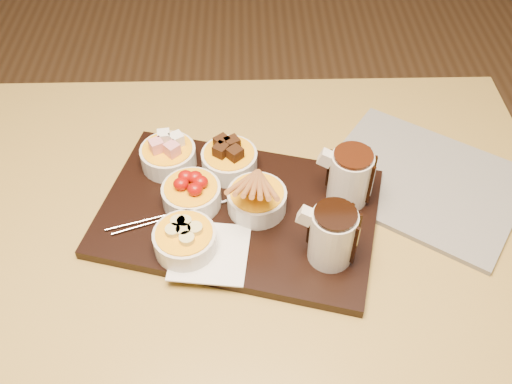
{
  "coord_description": "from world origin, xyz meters",
  "views": [
    {
      "loc": [
        0.06,
        -0.62,
        1.5
      ],
      "look_at": [
        0.07,
        0.01,
        0.81
      ],
      "focal_mm": 40.0,
      "sensor_mm": 36.0,
      "label": 1
    }
  ],
  "objects_px": {
    "pitcher_milk_chocolate": "(350,178)",
    "dining_table": "(216,256)",
    "newspaper": "(422,181)",
    "pitcher_dark_chocolate": "(332,236)",
    "bowl_strawberries": "(192,195)",
    "serving_board": "(238,212)"
  },
  "relations": [
    {
      "from": "pitcher_milk_chocolate",
      "to": "dining_table",
      "type": "bearing_deg",
      "value": -156.64
    },
    {
      "from": "dining_table",
      "to": "newspaper",
      "type": "relative_size",
      "value": 3.59
    },
    {
      "from": "dining_table",
      "to": "newspaper",
      "type": "distance_m",
      "value": 0.4
    },
    {
      "from": "pitcher_milk_chocolate",
      "to": "newspaper",
      "type": "height_order",
      "value": "pitcher_milk_chocolate"
    },
    {
      "from": "dining_table",
      "to": "pitcher_dark_chocolate",
      "type": "distance_m",
      "value": 0.27
    },
    {
      "from": "bowl_strawberries",
      "to": "pitcher_dark_chocolate",
      "type": "height_order",
      "value": "pitcher_dark_chocolate"
    },
    {
      "from": "pitcher_milk_chocolate",
      "to": "newspaper",
      "type": "xyz_separation_m",
      "value": [
        0.15,
        0.05,
        -0.06
      ]
    },
    {
      "from": "pitcher_dark_chocolate",
      "to": "bowl_strawberries",
      "type": "bearing_deg",
      "value": 167.35
    },
    {
      "from": "bowl_strawberries",
      "to": "pitcher_milk_chocolate",
      "type": "height_order",
      "value": "pitcher_milk_chocolate"
    },
    {
      "from": "serving_board",
      "to": "pitcher_milk_chocolate",
      "type": "height_order",
      "value": "pitcher_milk_chocolate"
    },
    {
      "from": "pitcher_dark_chocolate",
      "to": "serving_board",
      "type": "bearing_deg",
      "value": 160.02
    },
    {
      "from": "serving_board",
      "to": "newspaper",
      "type": "bearing_deg",
      "value": 26.94
    },
    {
      "from": "newspaper",
      "to": "pitcher_milk_chocolate",
      "type": "bearing_deg",
      "value": -127.21
    },
    {
      "from": "pitcher_dark_chocolate",
      "to": "pitcher_milk_chocolate",
      "type": "height_order",
      "value": "same"
    },
    {
      "from": "pitcher_dark_chocolate",
      "to": "newspaper",
      "type": "relative_size",
      "value": 0.29
    },
    {
      "from": "pitcher_milk_chocolate",
      "to": "newspaper",
      "type": "distance_m",
      "value": 0.17
    },
    {
      "from": "dining_table",
      "to": "newspaper",
      "type": "height_order",
      "value": "newspaper"
    },
    {
      "from": "serving_board",
      "to": "pitcher_dark_chocolate",
      "type": "bearing_deg",
      "value": -19.98
    },
    {
      "from": "bowl_strawberries",
      "to": "pitcher_milk_chocolate",
      "type": "xyz_separation_m",
      "value": [
        0.27,
        0.01,
        0.03
      ]
    },
    {
      "from": "serving_board",
      "to": "pitcher_milk_chocolate",
      "type": "relative_size",
      "value": 4.75
    },
    {
      "from": "dining_table",
      "to": "serving_board",
      "type": "xyz_separation_m",
      "value": [
        0.04,
        0.01,
        0.11
      ]
    },
    {
      "from": "serving_board",
      "to": "pitcher_dark_chocolate",
      "type": "relative_size",
      "value": 4.75
    }
  ]
}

